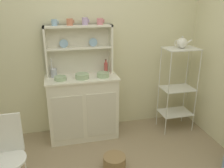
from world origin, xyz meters
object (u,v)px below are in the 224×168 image
(floor_basket, at_px, (114,162))
(bakers_rack, at_px, (178,83))
(cup_sky_0, at_px, (54,23))
(jam_bottle, at_px, (106,67))
(hutch_cabinet, at_px, (83,106))
(porcelain_teapot, at_px, (182,43))
(hutch_shelf_unit, at_px, (79,46))
(wire_chair, at_px, (6,151))
(bowl_mixing_large, at_px, (60,78))
(utensil_jar, at_px, (54,73))

(floor_basket, bearing_deg, bakers_rack, 31.34)
(cup_sky_0, relative_size, jam_bottle, 0.46)
(hutch_cabinet, bearing_deg, porcelain_teapot, -5.07)
(hutch_shelf_unit, xyz_separation_m, wire_chair, (-0.83, -1.09, -0.73))
(hutch_shelf_unit, bearing_deg, hutch_cabinet, -90.00)
(hutch_shelf_unit, bearing_deg, bowl_mixing_large, -139.25)
(hutch_shelf_unit, xyz_separation_m, jam_bottle, (0.35, -0.08, -0.30))
(cup_sky_0, distance_m, utensil_jar, 0.63)
(wire_chair, distance_m, bowl_mixing_large, 1.09)
(jam_bottle, xyz_separation_m, utensil_jar, (-0.69, -0.01, -0.02))
(wire_chair, distance_m, floor_basket, 1.17)
(cup_sky_0, xyz_separation_m, utensil_jar, (-0.06, -0.04, -0.63))
(bowl_mixing_large, bearing_deg, porcelain_teapot, -1.62)
(wire_chair, relative_size, bowl_mixing_large, 5.73)
(bakers_rack, height_order, utensil_jar, bakers_rack)
(floor_basket, bearing_deg, hutch_shelf_unit, 104.66)
(floor_basket, relative_size, utensil_jar, 1.04)
(wire_chair, xyz_separation_m, floor_basket, (1.07, 0.15, -0.44))
(wire_chair, relative_size, utensil_jar, 3.46)
(bowl_mixing_large, xyz_separation_m, jam_bottle, (0.62, 0.16, 0.05))
(utensil_jar, bearing_deg, porcelain_teapot, -6.65)
(hutch_shelf_unit, relative_size, bakers_rack, 0.72)
(hutch_cabinet, distance_m, utensil_jar, 0.60)
(hutch_shelf_unit, xyz_separation_m, bakers_rack, (1.34, -0.28, -0.54))
(wire_chair, height_order, jam_bottle, jam_bottle)
(floor_basket, distance_m, jam_bottle, 1.24)
(hutch_cabinet, relative_size, bowl_mixing_large, 6.33)
(porcelain_teapot, bearing_deg, jam_bottle, 168.32)
(bakers_rack, xyz_separation_m, bowl_mixing_large, (-1.61, 0.05, 0.19))
(bakers_rack, distance_m, wire_chair, 2.32)
(hutch_cabinet, relative_size, wire_chair, 1.11)
(bakers_rack, bearing_deg, floor_basket, -148.66)
(jam_bottle, xyz_separation_m, porcelain_teapot, (0.99, -0.21, 0.33))
(hutch_cabinet, relative_size, cup_sky_0, 10.67)
(wire_chair, xyz_separation_m, bowl_mixing_large, (0.55, 0.86, 0.38))
(bowl_mixing_large, relative_size, jam_bottle, 0.77)
(wire_chair, bearing_deg, hutch_shelf_unit, 38.57)
(hutch_cabinet, distance_m, bakers_rack, 1.37)
(hutch_shelf_unit, bearing_deg, floor_basket, -75.34)
(porcelain_teapot, bearing_deg, wire_chair, -159.44)
(bakers_rack, bearing_deg, hutch_cabinet, 174.93)
(hutch_cabinet, bearing_deg, utensil_jar, 167.37)
(bakers_rack, height_order, cup_sky_0, cup_sky_0)
(wire_chair, xyz_separation_m, cup_sky_0, (0.54, 1.05, 1.04))
(cup_sky_0, distance_m, bowl_mixing_large, 0.69)
(bowl_mixing_large, bearing_deg, floor_basket, -53.78)
(hutch_cabinet, distance_m, jam_bottle, 0.62)
(floor_basket, bearing_deg, cup_sky_0, 120.57)
(bowl_mixing_large, height_order, utensil_jar, utensil_jar)
(wire_chair, bearing_deg, hutch_cabinet, 34.07)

